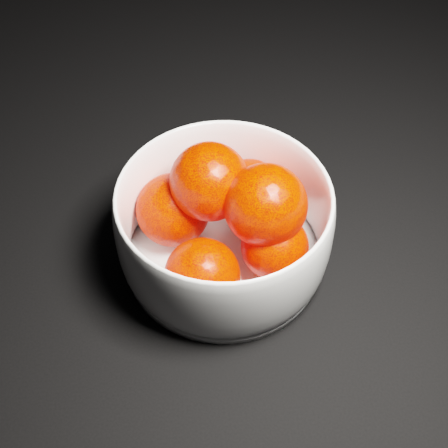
{
  "coord_description": "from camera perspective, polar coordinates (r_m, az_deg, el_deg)",
  "views": [
    {
      "loc": [
        -0.28,
        -0.6,
        0.46
      ],
      "look_at": [
        -0.25,
        -0.25,
        0.05
      ],
      "focal_mm": 50.0,
      "sensor_mm": 36.0,
      "label": 1
    }
  ],
  "objects": [
    {
      "name": "bowl",
      "position": [
        0.54,
        0.0,
        -0.31
      ],
      "size": [
        0.19,
        0.19,
        0.09
      ],
      "rotation": [
        0.0,
        0.0,
        -0.43
      ],
      "color": "white",
      "rests_on": "ground"
    },
    {
      "name": "orange_pile",
      "position": [
        0.54,
        0.24,
        0.85
      ],
      "size": [
        0.15,
        0.15,
        0.11
      ],
      "color": "#FF1900",
      "rests_on": "bowl"
    },
    {
      "name": "ground",
      "position": [
        0.81,
        16.98,
        12.36
      ],
      "size": [
        3.0,
        3.0,
        0.0
      ],
      "primitive_type": "cube",
      "color": "black",
      "rests_on": "ground"
    }
  ]
}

